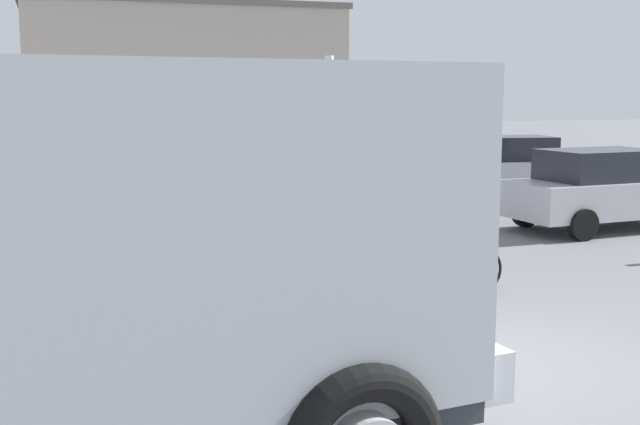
{
  "coord_description": "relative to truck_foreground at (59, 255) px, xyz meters",
  "views": [
    {
      "loc": [
        -4.21,
        -7.11,
        2.72
      ],
      "look_at": [
        -1.01,
        2.5,
        1.2
      ],
      "focal_mm": 45.21,
      "sensor_mm": 36.0,
      "label": 1
    }
  ],
  "objects": [
    {
      "name": "truck_foreground",
      "position": [
        0.0,
        0.0,
        0.0
      ],
      "size": [
        5.65,
        3.24,
        2.9
      ],
      "color": "#B2B7BC",
      "rests_on": "ground"
    },
    {
      "name": "traffic_light_pole",
      "position": [
        3.56,
        4.99,
        0.4
      ],
      "size": [
        0.24,
        0.43,
        3.2
      ],
      "color": "red",
      "rests_on": "ground"
    },
    {
      "name": "car_white_mid",
      "position": [
        10.33,
        7.83,
        -0.85
      ],
      "size": [
        4.12,
        2.11,
        1.6
      ],
      "color": "#B7B7BC",
      "rests_on": "ground"
    },
    {
      "name": "ground_plane",
      "position": [
        4.2,
        1.68,
        -1.67
      ],
      "size": [
        120.0,
        120.0,
        0.0
      ],
      "primitive_type": "plane",
      "color": "slate"
    },
    {
      "name": "car_red_near",
      "position": [
        10.95,
        12.6,
        -0.85
      ],
      "size": [
        4.24,
        2.4,
        1.6
      ],
      "color": "#B7B7BC",
      "rests_on": "ground"
    },
    {
      "name": "building_mid_block",
      "position": [
        4.55,
        24.32,
        1.21
      ],
      "size": [
        10.86,
        6.64,
        5.74
      ],
      "color": "#9E9389",
      "rests_on": "ground"
    },
    {
      "name": "sidewalk_far",
      "position": [
        4.2,
        16.92,
        -1.59
      ],
      "size": [
        80.0,
        5.0,
        0.16
      ],
      "primitive_type": "cube",
      "color": "#ADADA8",
      "rests_on": "ground"
    },
    {
      "name": "cyclist",
      "position": [
        4.84,
        4.01,
        -0.8
      ],
      "size": [
        1.73,
        0.51,
        1.72
      ],
      "color": "black",
      "rests_on": "ground"
    }
  ]
}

